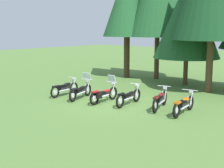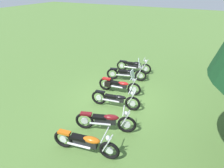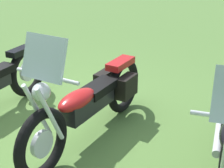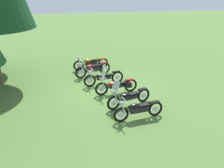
# 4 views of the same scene
# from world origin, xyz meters

# --- Properties ---
(ground_plane) EXTENTS (80.00, 80.00, 0.00)m
(ground_plane) POSITION_xyz_m (0.00, 0.00, 0.00)
(ground_plane) COLOR #547A38
(motorcycle_2) EXTENTS (0.73, 2.28, 1.36)m
(motorcycle_2) POSITION_xyz_m (-0.67, -0.27, 0.45)
(motorcycle_2) COLOR black
(motorcycle_2) RESTS_ON ground_plane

